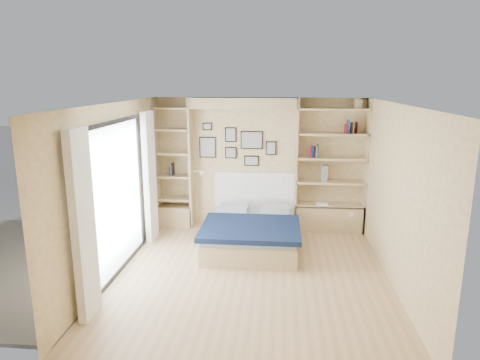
{
  "coord_description": "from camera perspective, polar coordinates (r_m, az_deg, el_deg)",
  "views": [
    {
      "loc": [
        0.39,
        -5.85,
        2.81
      ],
      "look_at": [
        -0.25,
        0.9,
        1.23
      ],
      "focal_mm": 32.0,
      "sensor_mm": 36.0,
      "label": 1
    }
  ],
  "objects": [
    {
      "name": "reading_lamps",
      "position": [
        8.06,
        0.36,
        0.92
      ],
      "size": [
        1.92,
        0.12,
        0.15
      ],
      "color": "silver",
      "rests_on": "ground"
    },
    {
      "name": "deck_chair",
      "position": [
        7.67,
        -20.29,
        -6.23
      ],
      "size": [
        0.58,
        0.83,
        0.78
      ],
      "rotation": [
        0.0,
        0.0,
        0.15
      ],
      "color": "tan",
      "rests_on": "ground"
    },
    {
      "name": "ground",
      "position": [
        6.5,
        1.45,
        -12.46
      ],
      "size": [
        4.5,
        4.5,
        0.0
      ],
      "primitive_type": "plane",
      "color": "tan",
      "rests_on": "ground"
    },
    {
      "name": "room_shell",
      "position": [
        7.61,
        -0.6,
        -0.0
      ],
      "size": [
        4.5,
        4.5,
        4.5
      ],
      "color": "#E8C886",
      "rests_on": "ground"
    },
    {
      "name": "deck",
      "position": [
        7.62,
        -27.15,
        -10.02
      ],
      "size": [
        3.2,
        4.0,
        0.05
      ],
      "primitive_type": "cube",
      "color": "brown",
      "rests_on": "ground"
    },
    {
      "name": "shelf_decor",
      "position": [
        8.02,
        10.42,
        4.91
      ],
      "size": [
        3.58,
        0.23,
        2.03
      ],
      "color": "#A31121",
      "rests_on": "ground"
    },
    {
      "name": "photo_gallery",
      "position": [
        8.2,
        -0.55,
        4.71
      ],
      "size": [
        1.48,
        0.02,
        0.82
      ],
      "color": "black",
      "rests_on": "ground"
    },
    {
      "name": "bed",
      "position": [
        7.42,
        1.59,
        -6.92
      ],
      "size": [
        1.61,
        2.13,
        1.07
      ],
      "color": "tan",
      "rests_on": "ground"
    }
  ]
}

